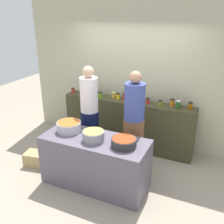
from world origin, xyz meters
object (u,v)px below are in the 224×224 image
at_px(bread_crate, 37,158).
at_px(cooking_pot_center, 93,136).
at_px(cook_with_tongs, 90,120).
at_px(preserve_jar_7, 148,101).
at_px(preserve_jar_10, 178,104).
at_px(preserve_jar_5, 118,96).
at_px(preserve_jar_9, 172,103).
at_px(preserve_jar_4, 113,95).
at_px(cooking_pot_left, 69,126).
at_px(preserve_jar_11, 190,106).
at_px(preserve_jar_1, 86,92).
at_px(preserve_jar_8, 160,103).
at_px(preserve_jar_6, 124,97).
at_px(cook_in_cap, 134,129).
at_px(preserve_jar_0, 73,91).
at_px(cooking_pot_right, 124,142).
at_px(preserve_jar_3, 100,95).
at_px(preserve_jar_2, 97,94).

bearing_deg(bread_crate, cooking_pot_center, -4.24).
bearing_deg(cook_with_tongs, cooking_pot_center, -56.71).
distance_m(preserve_jar_7, preserve_jar_10, 0.58).
bearing_deg(cook_with_tongs, preserve_jar_5, 75.70).
bearing_deg(preserve_jar_9, preserve_jar_4, -179.66).
relative_size(cooking_pot_left, cook_with_tongs, 0.22).
bearing_deg(cooking_pot_center, preserve_jar_7, 73.96).
bearing_deg(preserve_jar_11, preserve_jar_1, -178.46).
bearing_deg(preserve_jar_4, preserve_jar_10, -2.21).
relative_size(preserve_jar_7, cook_with_tongs, 0.07).
xyz_separation_m(preserve_jar_8, cooking_pot_center, (-0.66, -1.41, -0.16)).
relative_size(preserve_jar_6, preserve_jar_9, 1.06).
distance_m(preserve_jar_1, cook_with_tongs, 0.98).
distance_m(cooking_pot_center, cook_in_cap, 0.78).
xyz_separation_m(preserve_jar_8, bread_crate, (-1.94, -1.32, -0.95)).
bearing_deg(preserve_jar_6, bread_crate, -131.83).
distance_m(cook_in_cap, bread_crate, 1.92).
height_order(preserve_jar_0, preserve_jar_11, preserve_jar_11).
relative_size(preserve_jar_6, cooking_pot_center, 0.44).
height_order(preserve_jar_8, cooking_pot_center, preserve_jar_8).
bearing_deg(cooking_pot_right, cook_in_cap, 96.69).
relative_size(preserve_jar_1, cooking_pot_right, 0.32).
xyz_separation_m(preserve_jar_0, preserve_jar_7, (1.68, 0.02, 0.00)).
distance_m(preserve_jar_1, preserve_jar_11, 2.14).
bearing_deg(cook_in_cap, preserve_jar_6, 122.06).
distance_m(preserve_jar_0, bread_crate, 1.63).
distance_m(preserve_jar_5, cook_with_tongs, 0.87).
height_order(preserve_jar_1, cooking_pot_right, preserve_jar_1).
relative_size(preserve_jar_3, preserve_jar_6, 0.80).
xyz_separation_m(preserve_jar_3, cook_with_tongs, (0.16, -0.73, -0.24)).
relative_size(cooking_pot_center, cook_with_tongs, 0.18).
height_order(preserve_jar_2, preserve_jar_6, preserve_jar_6).
bearing_deg(preserve_jar_10, cooking_pot_left, -138.57).
height_order(preserve_jar_1, preserve_jar_6, preserve_jar_6).
bearing_deg(preserve_jar_7, preserve_jar_4, 174.85).
bearing_deg(bread_crate, cooking_pot_left, 1.90).
distance_m(preserve_jar_8, preserve_jar_11, 0.54).
bearing_deg(preserve_jar_3, preserve_jar_9, 4.98).
xyz_separation_m(preserve_jar_1, preserve_jar_2, (0.26, -0.02, -0.01)).
xyz_separation_m(preserve_jar_1, cook_with_tongs, (0.52, -0.79, -0.24)).
bearing_deg(preserve_jar_3, cooking_pot_left, -86.86).
xyz_separation_m(preserve_jar_1, cooking_pot_center, (0.95, -1.45, -0.16)).
relative_size(preserve_jar_0, preserve_jar_11, 0.89).
bearing_deg(cooking_pot_left, cook_with_tongs, 80.38).
distance_m(preserve_jar_10, cooking_pot_center, 1.76).
bearing_deg(preserve_jar_9, preserve_jar_2, -176.95).
bearing_deg(preserve_jar_10, cooking_pot_right, -109.17).
relative_size(preserve_jar_4, bread_crate, 0.28).
bearing_deg(preserve_jar_8, preserve_jar_3, -178.55).
height_order(preserve_jar_5, cook_in_cap, cook_in_cap).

